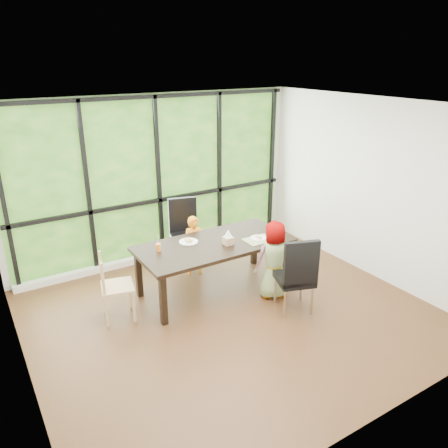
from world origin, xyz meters
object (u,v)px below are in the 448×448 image
(child_older, at_px, (275,259))
(plate_near, at_px, (258,238))
(chair_interior_leather, at_px, (295,273))
(chair_end_beech, at_px, (117,287))
(chair_window_leather, at_px, (185,233))
(green_cup, at_px, (278,233))
(child_toddler, at_px, (194,246))
(plate_far, at_px, (189,242))
(dining_table, at_px, (214,267))
(orange_cup, at_px, (158,247))
(tissue_box, at_px, (228,241))

(child_older, height_order, plate_near, child_older)
(chair_interior_leather, distance_m, chair_end_beech, 2.32)
(chair_window_leather, distance_m, green_cup, 1.58)
(plate_near, bearing_deg, chair_end_beech, 173.47)
(child_toddler, bearing_deg, child_older, -42.27)
(child_toddler, xyz_separation_m, child_older, (0.65, -1.20, 0.09))
(chair_end_beech, bearing_deg, chair_window_leather, -43.41)
(chair_window_leather, distance_m, plate_far, 0.90)
(plate_near, bearing_deg, child_toddler, 127.36)
(child_toddler, xyz_separation_m, plate_far, (-0.30, -0.41, 0.28))
(dining_table, height_order, child_toddler, child_toddler)
(chair_window_leather, relative_size, chair_interior_leather, 1.00)
(plate_far, distance_m, green_cup, 1.32)
(chair_window_leather, xyz_separation_m, child_older, (0.60, -1.59, 0.02))
(child_older, bearing_deg, plate_far, -20.32)
(dining_table, bearing_deg, chair_end_beech, 178.52)
(child_older, bearing_deg, orange_cup, -8.20)
(plate_far, distance_m, plate_near, 1.01)
(dining_table, distance_m, child_older, 0.89)
(chair_window_leather, height_order, orange_cup, chair_window_leather)
(chair_interior_leather, height_order, chair_end_beech, chair_interior_leather)
(chair_end_beech, bearing_deg, orange_cup, -65.32)
(chair_window_leather, bearing_deg, tissue_box, -69.34)
(dining_table, relative_size, chair_end_beech, 2.44)
(plate_near, xyz_separation_m, orange_cup, (-1.41, 0.37, 0.05))
(child_older, distance_m, tissue_box, 0.71)
(chair_interior_leather, height_order, orange_cup, chair_interior_leather)
(plate_far, relative_size, tissue_box, 2.10)
(plate_near, relative_size, tissue_box, 1.79)
(child_toddler, relative_size, green_cup, 8.17)
(chair_window_leather, distance_m, orange_cup, 1.21)
(child_toddler, bearing_deg, plate_near, -33.36)
(chair_window_leather, relative_size, orange_cup, 10.26)
(green_cup, bearing_deg, dining_table, 163.11)
(chair_interior_leather, height_order, plate_near, chair_interior_leather)
(dining_table, height_order, green_cup, green_cup)
(chair_window_leather, xyz_separation_m, orange_cup, (-0.83, -0.84, 0.26))
(chair_window_leather, xyz_separation_m, plate_near, (0.58, -1.21, 0.22))
(plate_far, bearing_deg, chair_interior_leather, -52.64)
(dining_table, relative_size, green_cup, 18.94)
(plate_far, height_order, orange_cup, orange_cup)
(orange_cup, bearing_deg, child_toddler, 30.11)
(dining_table, height_order, plate_near, plate_near)
(child_older, xyz_separation_m, green_cup, (0.27, 0.30, 0.24))
(child_older, height_order, tissue_box, child_older)
(tissue_box, bearing_deg, plate_near, -6.77)
(plate_far, bearing_deg, dining_table, -34.94)
(chair_window_leather, bearing_deg, plate_far, -97.69)
(child_older, bearing_deg, green_cup, -112.70)
(dining_table, relative_size, tissue_box, 17.11)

